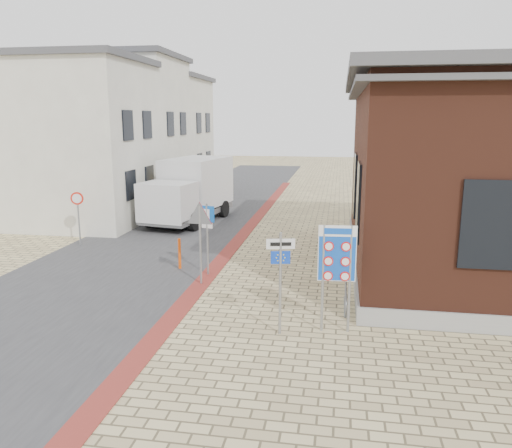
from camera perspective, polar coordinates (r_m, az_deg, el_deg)
The scene contains 15 objects.
ground at distance 12.95m, azimuth -1.84°, elevation -12.29°, with size 120.00×120.00×0.00m, color tan.
road_strip at distance 28.21m, azimuth -6.81°, elevation 1.05°, with size 7.00×60.00×0.02m, color #38383A.
curb_strip at distance 22.63m, azimuth -1.83°, elevation -1.58°, with size 0.60×40.00×0.02m, color maroon.
townhouse_near at distance 27.11m, azimuth -20.22°, elevation 8.82°, with size 7.40×6.40×8.30m.
townhouse_mid at distance 32.45m, azimuth -15.00°, elevation 10.26°, with size 7.40×6.40×9.10m.
townhouse_far at distance 38.01m, azimuth -11.20°, elevation 10.02°, with size 7.40×6.40×8.30m.
bike_rack at distance 14.67m, azimuth 10.21°, elevation -8.39°, with size 0.08×1.80×0.60m.
sedan at distance 25.63m, azimuth -8.31°, elevation 1.41°, with size 1.43×4.09×1.35m, color black.
box_truck at distance 26.21m, azimuth -7.55°, elevation 3.90°, with size 3.48×6.55×3.26m.
border_sign at distance 12.52m, azimuth 9.24°, elevation -3.64°, with size 0.94×0.12×2.76m.
essen_sign at distance 12.29m, azimuth 2.81°, elevation -4.94°, with size 0.70×0.20×2.62m.
parking_sign at distance 17.04m, azimuth -5.61°, elevation -0.32°, with size 0.55×0.16×2.50m.
yield_sign at distance 16.02m, azimuth -6.44°, elevation 0.14°, with size 0.95×0.13×2.68m.
speed_sign at distance 22.36m, azimuth -19.68°, elevation 1.52°, with size 0.53×0.15×2.30m.
bollard at distance 18.11m, azimuth -8.73°, elevation -3.39°, with size 0.10×0.10×1.13m, color #FF540D.
Camera 1 is at (2.35, -11.57, 5.32)m, focal length 35.00 mm.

